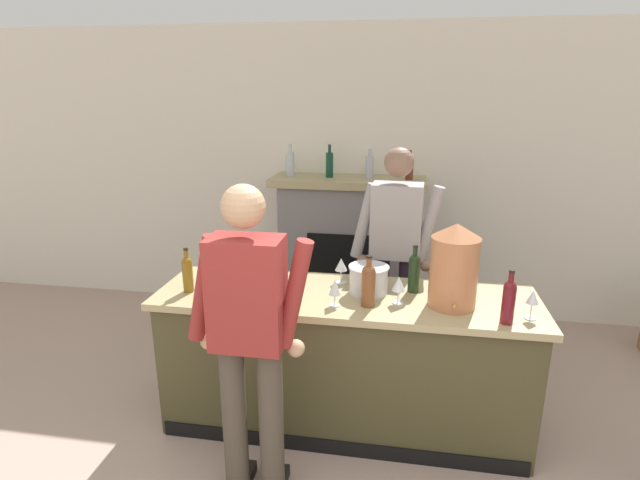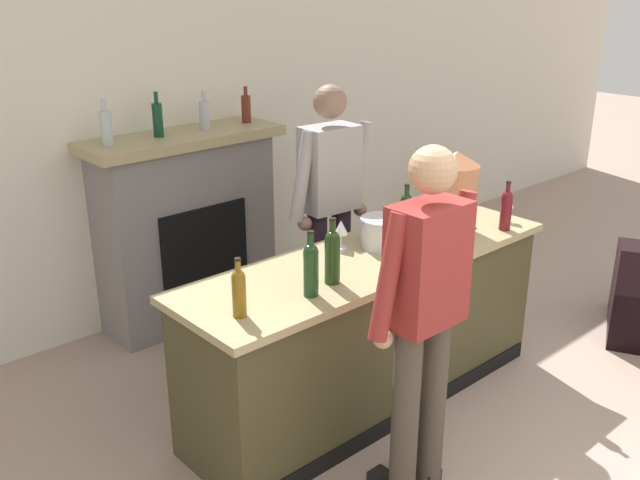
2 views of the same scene
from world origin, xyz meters
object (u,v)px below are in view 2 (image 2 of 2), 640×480
Objects in this scene: person_bartender at (330,208)px; wine_bottle_merlot_tall at (239,291)px; wine_bottle_riesling_slim at (506,208)px; wine_bottle_rose_blush at (406,211)px; wine_glass_back_row at (341,229)px; fireplace_stone at (187,227)px; copper_dispenser at (454,192)px; wine_bottle_chardonnay_pale at (410,232)px; wine_bottle_cabernet_heavy at (332,254)px; potted_plant_corner at (453,211)px; person_customer at (424,314)px; wine_glass_mid_counter at (390,247)px; wine_glass_front_right at (421,226)px; wine_bottle_burgundy_dark at (311,267)px; wine_glass_near_bucket at (509,203)px.

wine_bottle_merlot_tall is at bearing -148.82° from person_bartender.
wine_bottle_rose_blush is at bearing 143.68° from wine_bottle_riesling_slim.
person_bartender is 10.45× the size of wine_glass_back_row.
fireplace_stone is 1.96m from copper_dispenser.
wine_bottle_chardonnay_pale is at bearing -79.66° from fireplace_stone.
wine_bottle_cabernet_heavy is (-0.70, -0.78, 0.10)m from person_bartender.
person_bartender is 1.05m from wine_bottle_cabernet_heavy.
fireplace_stone is at bearing 94.89° from wine_glass_back_row.
potted_plant_corner is (2.75, -0.26, -0.43)m from fireplace_stone.
person_customer is 10.53× the size of wine_glass_mid_counter.
wine_glass_back_row is 1.00× the size of wine_glass_front_right.
person_bartender is 0.90m from wine_glass_mid_counter.
wine_bottle_burgundy_dark reaches higher than wine_glass_near_bucket.
wine_bottle_chardonnay_pale is at bearing -1.43° from wine_bottle_merlot_tall.
wine_bottle_merlot_tall is at bearing 176.21° from wine_glass_mid_counter.
potted_plant_corner is at bearing 26.27° from wine_bottle_burgundy_dark.
wine_bottle_rose_blush is (0.83, 0.24, -0.02)m from wine_bottle_cabernet_heavy.
wine_bottle_burgundy_dark is at bearing 178.83° from wine_glass_mid_counter.
wine_glass_mid_counter is 0.38m from wine_glass_front_right.
person_customer is 1.24m from copper_dispenser.
wine_bottle_burgundy_dark is at bearing -153.73° from potted_plant_corner.
person_customer is 1.56m from wine_glass_near_bucket.
wine_glass_front_right is (0.72, 0.64, 0.08)m from person_customer.
wine_glass_back_row and wine_glass_near_bucket have the same top height.
fireplace_stone is 0.96× the size of person_customer.
wine_bottle_cabernet_heavy is at bearing -0.84° from wine_bottle_merlot_tall.
wine_glass_near_bucket is at bearing -1.76° from wine_bottle_cabernet_heavy.
person_bartender is 1.21m from wine_bottle_burgundy_dark.
potted_plant_corner is 2.99m from wine_glass_back_row.
person_customer is 0.60m from wine_bottle_burgundy_dark.
person_customer is at bearing -70.42° from wine_bottle_burgundy_dark.
potted_plant_corner is 2.23× the size of wine_bottle_rose_blush.
wine_bottle_riesling_slim is (-1.66, -1.64, 0.80)m from potted_plant_corner.
wine_glass_near_bucket is (0.14, 0.08, -0.02)m from wine_bottle_riesling_slim.
wine_bottle_merlot_tall is (-1.62, -0.05, -0.13)m from copper_dispenser.
wine_glass_near_bucket is (2.04, -0.05, -0.01)m from wine_bottle_merlot_tall.
copper_dispenser reaches higher than potted_plant_corner.
wine_glass_front_right is at bearing 164.20° from wine_bottle_riesling_slim.
potted_plant_corner is 3.45m from wine_bottle_cabernet_heavy.
potted_plant_corner is at bearing 44.77° from wine_bottle_riesling_slim.
wine_bottle_burgundy_dark reaches higher than wine_bottle_riesling_slim.
potted_plant_corner is 2.98m from wine_bottle_chardonnay_pale.
potted_plant_corner is at bearing 17.99° from person_bartender.
wine_glass_mid_counter is (-0.19, -0.03, -0.03)m from wine_bottle_chardonnay_pale.
wine_bottle_cabernet_heavy reaches higher than wine_glass_near_bucket.
copper_dispenser is 0.36m from wine_bottle_riesling_slim.
wine_glass_mid_counter is at bearing -165.13° from wine_glass_front_right.
copper_dispenser is at bearing 9.72° from wine_glass_mid_counter.
wine_glass_near_bucket is at bearing -1.59° from wine_bottle_chardonnay_pale.
person_customer is 5.67× the size of wine_bottle_riesling_slim.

